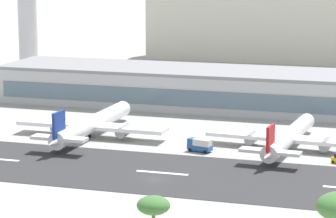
{
  "coord_description": "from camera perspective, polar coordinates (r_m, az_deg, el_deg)",
  "views": [
    {
      "loc": [
        51.58,
        -157.96,
        47.86
      ],
      "look_at": [
        -7.24,
        33.28,
        8.9
      ],
      "focal_mm": 85.46,
      "sensor_mm": 36.0,
      "label": 1
    }
  ],
  "objects": [
    {
      "name": "ground_plane",
      "position": [
        172.93,
        -0.95,
        -5.05
      ],
      "size": [
        1400.0,
        1400.0,
        0.0
      ],
      "primitive_type": "plane",
      "color": "#9E9E99"
    },
    {
      "name": "palm_tree_1",
      "position": [
        120.9,
        -1.04,
        -6.98
      ],
      "size": [
        5.06,
        5.06,
        12.11
      ],
      "color": "brown",
      "rests_on": "ground_plane"
    },
    {
      "name": "runway_centreline_dash_4",
      "position": [
        177.79,
        -0.42,
        -4.57
      ],
      "size": [
        12.0,
        1.2,
        0.01
      ],
      "primitive_type": "cube",
      "color": "white",
      "rests_on": "runway_strip"
    },
    {
      "name": "control_tower",
      "position": [
        308.83,
        -10.02,
        7.48
      ],
      "size": [
        15.37,
        15.37,
        47.25
      ],
      "color": "silver",
      "rests_on": "ground_plane"
    },
    {
      "name": "terminal_building",
      "position": [
        252.0,
        4.25,
        1.44
      ],
      "size": [
        147.51,
        28.98,
        12.07
      ],
      "color": "#B7BABC",
      "rests_on": "ground_plane"
    },
    {
      "name": "runway_strip",
      "position": [
        177.8,
        -0.42,
        -4.58
      ],
      "size": [
        800.0,
        33.35,
        0.08
      ],
      "primitive_type": "cube",
      "color": "#2D2D30",
      "rests_on": "ground_plane"
    },
    {
      "name": "airliner_navy_tail_gate_0",
      "position": [
        211.96,
        -5.59,
        -1.16
      ],
      "size": [
        41.39,
        50.26,
        10.49
      ],
      "rotation": [
        0.0,
        0.0,
        1.55
      ],
      "color": "white",
      "rests_on": "ground_plane"
    },
    {
      "name": "distant_hotel_block",
      "position": [
        365.45,
        8.61,
        6.7
      ],
      "size": [
        127.12,
        26.31,
        42.21
      ],
      "primitive_type": "cube",
      "color": "beige",
      "rests_on": "ground_plane"
    },
    {
      "name": "service_box_truck_0",
      "position": [
        196.44,
        2.28,
        -2.55
      ],
      "size": [
        6.4,
        3.85,
        3.25
      ],
      "rotation": [
        0.0,
        0.0,
        2.89
      ],
      "color": "#23569E",
      "rests_on": "ground_plane"
    },
    {
      "name": "airliner_red_tail_gate_1",
      "position": [
        199.72,
        8.53,
        -2.06
      ],
      "size": [
        41.94,
        46.3,
        9.67
      ],
      "rotation": [
        0.0,
        0.0,
        1.49
      ],
      "color": "white",
      "rests_on": "ground_plane"
    }
  ]
}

